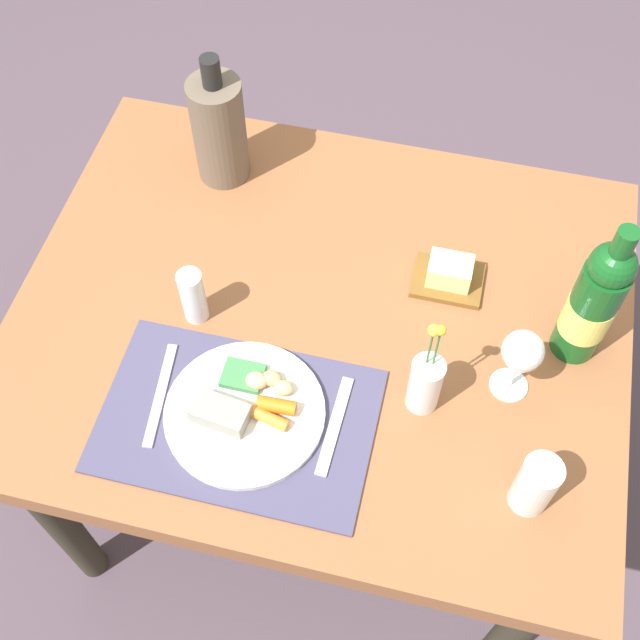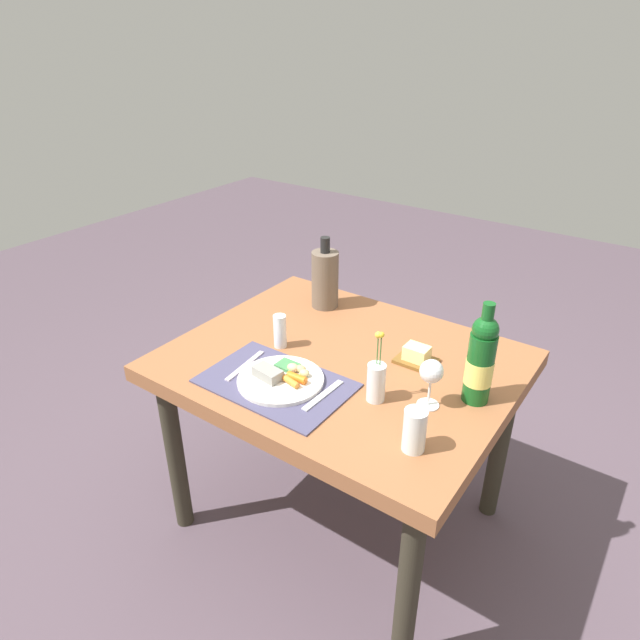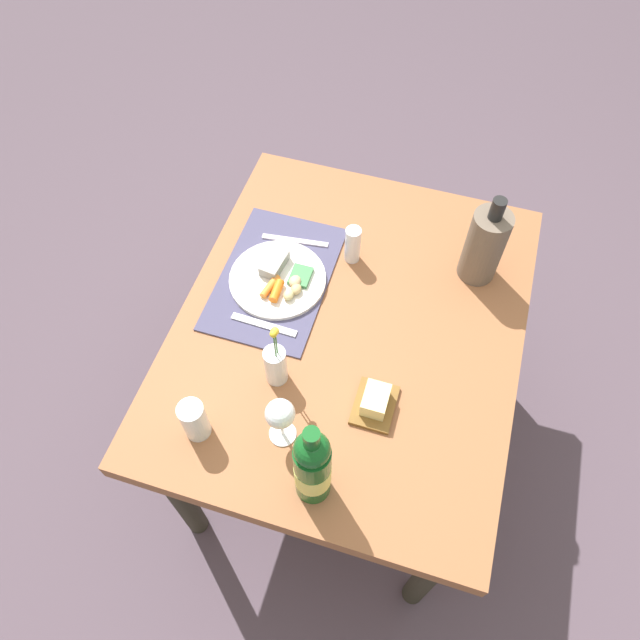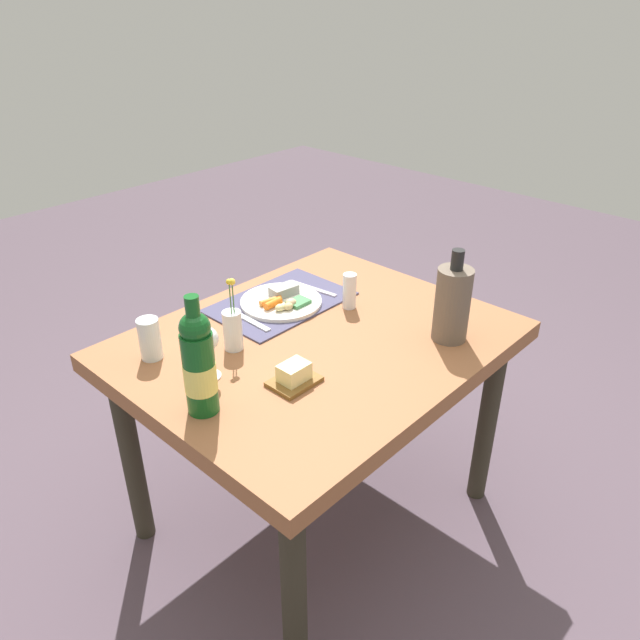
{
  "view_description": "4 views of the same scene",
  "coord_description": "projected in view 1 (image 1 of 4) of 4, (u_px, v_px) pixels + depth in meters",
  "views": [
    {
      "loc": [
        0.19,
        -0.78,
        1.96
      ],
      "look_at": [
        0.01,
        -0.06,
        0.81
      ],
      "focal_mm": 45.08,
      "sensor_mm": 36.0,
      "label": 1
    },
    {
      "loc": [
        0.86,
        -1.34,
        1.73
      ],
      "look_at": [
        -0.1,
        0.01,
        0.85
      ],
      "focal_mm": 31.21,
      "sensor_mm": 36.0,
      "label": 2
    },
    {
      "loc": [
        0.85,
        0.18,
        2.09
      ],
      "look_at": [
        0.07,
        -0.06,
        0.83
      ],
      "focal_mm": 33.61,
      "sensor_mm": 36.0,
      "label": 3
    },
    {
      "loc": [
        1.15,
        1.09,
        1.68
      ],
      "look_at": [
        -0.03,
        -0.02,
        0.78
      ],
      "focal_mm": 34.2,
      "sensor_mm": 36.0,
      "label": 4
    }
  ],
  "objects": [
    {
      "name": "ground_plane",
      "position": [
        320.0,
        467.0,
        2.09
      ],
      "size": [
        8.0,
        8.0,
        0.0
      ],
      "primitive_type": "plane",
      "color": "#51424D"
    },
    {
      "name": "dining_table",
      "position": [
        320.0,
        338.0,
        1.54
      ],
      "size": [
        1.12,
        0.91,
        0.73
      ],
      "color": "#925935",
      "rests_on": "ground_plane"
    },
    {
      "name": "placemat",
      "position": [
        237.0,
        420.0,
        1.35
      ],
      "size": [
        0.46,
        0.3,
        0.01
      ],
      "primitive_type": "cube",
      "color": "#454260",
      "rests_on": "dining_table"
    },
    {
      "name": "dinner_plate",
      "position": [
        245.0,
        409.0,
        1.34
      ],
      "size": [
        0.27,
        0.27,
        0.05
      ],
      "color": "white",
      "rests_on": "placemat"
    },
    {
      "name": "fork",
      "position": [
        160.0,
        394.0,
        1.37
      ],
      "size": [
        0.04,
        0.2,
        0.0
      ],
      "primitive_type": "cube",
      "rotation": [
        0.0,
        0.0,
        0.12
      ],
      "color": "silver",
      "rests_on": "placemat"
    },
    {
      "name": "knife",
      "position": [
        335.0,
        425.0,
        1.34
      ],
      "size": [
        0.03,
        0.18,
        0.0
      ],
      "primitive_type": "cube",
      "rotation": [
        0.0,
        0.0,
        -0.03
      ],
      "color": "silver",
      "rests_on": "placemat"
    },
    {
      "name": "salt_shaker",
      "position": [
        193.0,
        296.0,
        1.42
      ],
      "size": [
        0.04,
        0.04,
        0.12
      ],
      "primitive_type": "cylinder",
      "color": "white",
      "rests_on": "dining_table"
    },
    {
      "name": "flower_vase",
      "position": [
        425.0,
        382.0,
        1.32
      ],
      "size": [
        0.06,
        0.06,
        0.23
      ],
      "color": "silver",
      "rests_on": "dining_table"
    },
    {
      "name": "wine_bottle",
      "position": [
        594.0,
        302.0,
        1.32
      ],
      "size": [
        0.08,
        0.08,
        0.32
      ],
      "color": "#13531D",
      "rests_on": "dining_table"
    },
    {
      "name": "water_tumbler",
      "position": [
        534.0,
        487.0,
        1.23
      ],
      "size": [
        0.06,
        0.06,
        0.12
      ],
      "color": "silver",
      "rests_on": "dining_table"
    },
    {
      "name": "cooler_bottle",
      "position": [
        219.0,
        129.0,
        1.56
      ],
      "size": [
        0.1,
        0.1,
        0.29
      ],
      "color": "brown",
      "rests_on": "dining_table"
    },
    {
      "name": "butter_dish",
      "position": [
        449.0,
        275.0,
        1.48
      ],
      "size": [
        0.13,
        0.1,
        0.06
      ],
      "color": "brown",
      "rests_on": "dining_table"
    },
    {
      "name": "wine_glass",
      "position": [
        522.0,
        353.0,
        1.29
      ],
      "size": [
        0.07,
        0.07,
        0.15
      ],
      "color": "white",
      "rests_on": "dining_table"
    }
  ]
}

